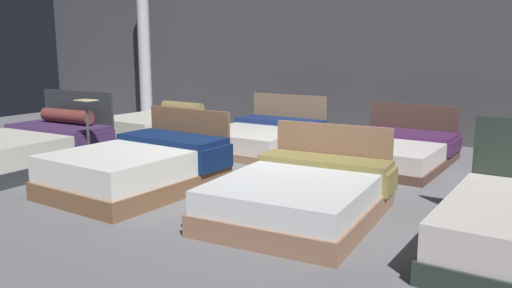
{
  "coord_description": "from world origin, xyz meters",
  "views": [
    {
      "loc": [
        3.29,
        -5.89,
        1.75
      ],
      "look_at": [
        -0.31,
        0.14,
        0.42
      ],
      "focal_mm": 35.76,
      "sensor_mm": 36.0,
      "label": 1
    }
  ],
  "objects_px": {
    "bed_1": "(139,168)",
    "price_sign": "(89,146)",
    "bed_0": "(29,148)",
    "support_pillar": "(144,48)",
    "bed_2": "(301,195)",
    "bed_4": "(159,126)",
    "bed_6": "(393,151)",
    "bed_5": "(263,138)"
  },
  "relations": [
    {
      "from": "bed_2",
      "to": "price_sign",
      "type": "height_order",
      "value": "price_sign"
    },
    {
      "from": "bed_0",
      "to": "bed_6",
      "type": "height_order",
      "value": "bed_0"
    },
    {
      "from": "bed_2",
      "to": "price_sign",
      "type": "distance_m",
      "value": 3.34
    },
    {
      "from": "bed_4",
      "to": "bed_5",
      "type": "height_order",
      "value": "bed_5"
    },
    {
      "from": "bed_4",
      "to": "bed_5",
      "type": "bearing_deg",
      "value": 3.99
    },
    {
      "from": "bed_5",
      "to": "bed_6",
      "type": "xyz_separation_m",
      "value": [
        2.25,
        0.08,
        -0.02
      ]
    },
    {
      "from": "bed_0",
      "to": "bed_4",
      "type": "height_order",
      "value": "bed_0"
    },
    {
      "from": "bed_1",
      "to": "bed_4",
      "type": "height_order",
      "value": "bed_1"
    },
    {
      "from": "bed_6",
      "to": "price_sign",
      "type": "distance_m",
      "value": 4.47
    },
    {
      "from": "bed_0",
      "to": "bed_2",
      "type": "height_order",
      "value": "bed_0"
    },
    {
      "from": "bed_5",
      "to": "bed_6",
      "type": "height_order",
      "value": "bed_5"
    },
    {
      "from": "bed_2",
      "to": "bed_4",
      "type": "relative_size",
      "value": 0.96
    },
    {
      "from": "bed_5",
      "to": "bed_6",
      "type": "relative_size",
      "value": 0.95
    },
    {
      "from": "bed_1",
      "to": "bed_2",
      "type": "xyz_separation_m",
      "value": [
        2.2,
        0.08,
        -0.04
      ]
    },
    {
      "from": "bed_2",
      "to": "support_pillar",
      "type": "relative_size",
      "value": 0.6
    },
    {
      "from": "bed_0",
      "to": "support_pillar",
      "type": "bearing_deg",
      "value": 110.75
    },
    {
      "from": "bed_1",
      "to": "bed_2",
      "type": "height_order",
      "value": "bed_1"
    },
    {
      "from": "bed_4",
      "to": "price_sign",
      "type": "bearing_deg",
      "value": -63.72
    },
    {
      "from": "bed_1",
      "to": "price_sign",
      "type": "xyz_separation_m",
      "value": [
        -1.13,
        0.2,
        0.13
      ]
    },
    {
      "from": "support_pillar",
      "to": "bed_0",
      "type": "bearing_deg",
      "value": -68.48
    },
    {
      "from": "price_sign",
      "to": "bed_4",
      "type": "bearing_deg",
      "value": 113.0
    },
    {
      "from": "bed_0",
      "to": "price_sign",
      "type": "bearing_deg",
      "value": 5.84
    },
    {
      "from": "bed_4",
      "to": "price_sign",
      "type": "distance_m",
      "value": 2.98
    },
    {
      "from": "bed_6",
      "to": "support_pillar",
      "type": "bearing_deg",
      "value": 170.1
    },
    {
      "from": "bed_1",
      "to": "bed_6",
      "type": "distance_m",
      "value": 3.83
    },
    {
      "from": "bed_0",
      "to": "bed_2",
      "type": "relative_size",
      "value": 1.0
    },
    {
      "from": "bed_6",
      "to": "support_pillar",
      "type": "xyz_separation_m",
      "value": [
        -6.3,
        1.4,
        1.55
      ]
    },
    {
      "from": "bed_2",
      "to": "bed_4",
      "type": "distance_m",
      "value": 5.33
    },
    {
      "from": "bed_1",
      "to": "bed_4",
      "type": "bearing_deg",
      "value": 131.25
    },
    {
      "from": "support_pillar",
      "to": "bed_4",
      "type": "bearing_deg",
      "value": -41.48
    },
    {
      "from": "bed_6",
      "to": "bed_1",
      "type": "bearing_deg",
      "value": -124.55
    },
    {
      "from": "bed_4",
      "to": "bed_5",
      "type": "xyz_separation_m",
      "value": [
        2.35,
        0.03,
        -0.02
      ]
    },
    {
      "from": "bed_2",
      "to": "bed_6",
      "type": "relative_size",
      "value": 0.95
    },
    {
      "from": "bed_1",
      "to": "support_pillar",
      "type": "relative_size",
      "value": 0.6
    },
    {
      "from": "bed_1",
      "to": "support_pillar",
      "type": "bearing_deg",
      "value": 135.25
    },
    {
      "from": "bed_5",
      "to": "price_sign",
      "type": "height_order",
      "value": "price_sign"
    },
    {
      "from": "bed_5",
      "to": "support_pillar",
      "type": "height_order",
      "value": "support_pillar"
    },
    {
      "from": "price_sign",
      "to": "bed_2",
      "type": "bearing_deg",
      "value": -2.17
    },
    {
      "from": "bed_1",
      "to": "price_sign",
      "type": "distance_m",
      "value": 1.16
    },
    {
      "from": "bed_5",
      "to": "bed_2",
      "type": "bearing_deg",
      "value": -51.86
    },
    {
      "from": "bed_0",
      "to": "bed_1",
      "type": "height_order",
      "value": "bed_0"
    },
    {
      "from": "bed_2",
      "to": "bed_4",
      "type": "bearing_deg",
      "value": 144.52
    }
  ]
}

